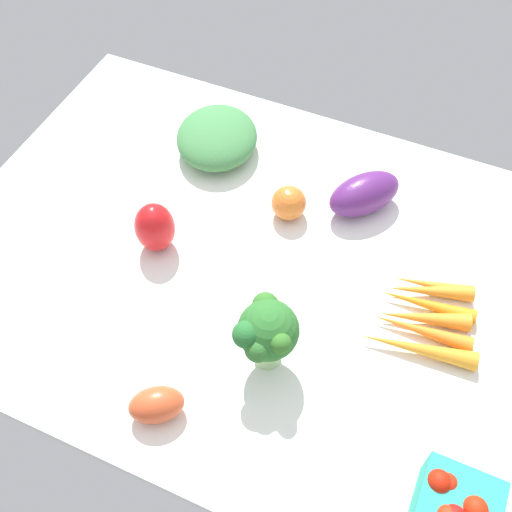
% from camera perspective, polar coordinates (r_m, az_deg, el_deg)
% --- Properties ---
extents(tablecloth, '(1.04, 0.76, 0.02)m').
position_cam_1_polar(tablecloth, '(1.04, -0.00, -0.97)').
color(tablecloth, white).
rests_on(tablecloth, ground).
extents(leafy_greens_clump, '(0.20, 0.21, 0.06)m').
position_cam_1_polar(leafy_greens_clump, '(1.19, -3.56, 10.69)').
color(leafy_greens_clump, '#408347').
rests_on(leafy_greens_clump, tablecloth).
extents(carrot_bunch, '(0.18, 0.17, 0.03)m').
position_cam_1_polar(carrot_bunch, '(1.00, 14.97, -5.37)').
color(carrot_bunch, orange).
rests_on(carrot_bunch, tablecloth).
extents(heirloom_tomato_orange, '(0.06, 0.06, 0.06)m').
position_cam_1_polar(heirloom_tomato_orange, '(1.08, 2.99, 4.84)').
color(heirloom_tomato_orange, orange).
rests_on(heirloom_tomato_orange, tablecloth).
extents(bell_pepper_red, '(0.09, 0.09, 0.09)m').
position_cam_1_polar(bell_pepper_red, '(1.03, -9.16, 2.59)').
color(bell_pepper_red, red).
rests_on(bell_pepper_red, tablecloth).
extents(eggplant, '(0.14, 0.15, 0.07)m').
position_cam_1_polar(eggplant, '(1.10, 9.79, 5.58)').
color(eggplant, '#5A246F').
rests_on(eggplant, tablecloth).
extents(roma_tomato, '(0.09, 0.09, 0.05)m').
position_cam_1_polar(roma_tomato, '(0.90, -9.01, -13.18)').
color(roma_tomato, '#D54F29').
rests_on(roma_tomato, tablecloth).
extents(broccoli_head, '(0.09, 0.10, 0.13)m').
position_cam_1_polar(broccoli_head, '(0.87, 0.96, -6.91)').
color(broccoli_head, '#A2C988').
rests_on(broccoli_head, tablecloth).
extents(berry_basket, '(0.10, 0.10, 0.08)m').
position_cam_1_polar(berry_basket, '(0.86, 17.61, -21.15)').
color(berry_basket, teal).
rests_on(berry_basket, tablecloth).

